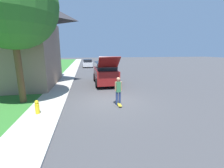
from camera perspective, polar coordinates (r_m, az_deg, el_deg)
ground_plane at (r=9.48m, az=-0.89°, el=-6.54°), size 120.00×120.00×0.00m
lawn at (r=16.52m, az=-33.32°, el=-0.18°), size 10.00×80.00×0.08m
sidewalk at (r=15.31m, az=-18.04°, el=0.47°), size 1.80×80.00×0.10m
lawn_tree_near at (r=10.42m, az=-34.35°, el=24.38°), size 4.95×4.95×8.00m
suv_parked at (r=14.14m, az=-2.69°, el=4.37°), size 2.02×5.40×2.69m
car_down_street at (r=29.43m, az=-9.26°, el=7.80°), size 1.90×4.26×1.46m
skateboarder at (r=8.60m, az=2.42°, el=-2.25°), size 0.41×0.22×1.64m
skateboard at (r=8.74m, az=2.70°, el=-7.68°), size 0.21×0.80×0.10m
fire_hydrant at (r=8.18m, az=-26.61°, el=-7.91°), size 0.20×0.20×0.68m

